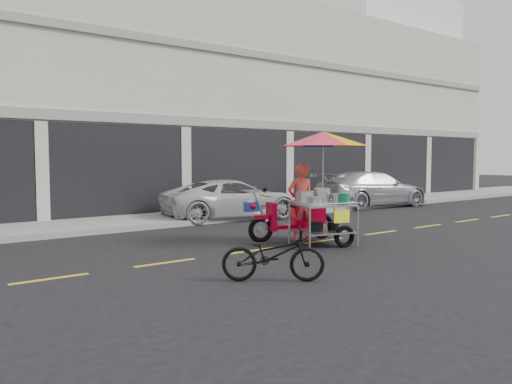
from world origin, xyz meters
TOP-DOWN VIEW (x-y plane):
  - ground at (0.00, 0.00)m, footprint 90.00×90.00m
  - sidewalk at (0.00, 5.50)m, footprint 45.00×3.00m
  - shophouse_block at (2.82, 10.59)m, footprint 36.00×8.11m
  - centerline at (0.00, 0.00)m, footprint 42.00×0.10m
  - white_pickup at (0.67, 4.70)m, footprint 4.64×2.67m
  - silver_pickup at (7.06, 4.56)m, footprint 4.90×2.41m
  - near_bicycle at (-3.27, -2.20)m, footprint 1.59×1.40m
  - food_vendor_rig at (-0.41, -0.08)m, footprint 2.50×2.42m

SIDE VIEW (x-z plane):
  - ground at x=0.00m, z-range 0.00..0.00m
  - centerline at x=0.00m, z-range 0.00..0.01m
  - sidewalk at x=0.00m, z-range 0.00..0.15m
  - near_bicycle at x=-3.27m, z-range 0.00..0.83m
  - white_pickup at x=0.67m, z-range 0.00..1.22m
  - silver_pickup at x=7.06m, z-range 0.00..1.37m
  - food_vendor_rig at x=-0.41m, z-range 0.32..2.85m
  - shophouse_block at x=2.82m, z-range -0.96..9.44m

